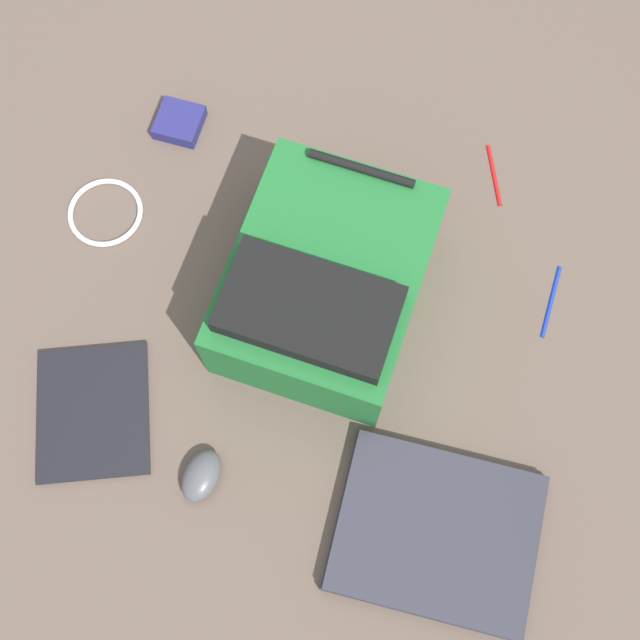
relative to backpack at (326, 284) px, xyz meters
name	(u,v)px	position (x,y,z in m)	size (l,w,h in m)	color
ground_plane	(300,317)	(-0.04, -0.04, -0.10)	(3.37, 3.37, 0.00)	brown
backpack	(326,284)	(0.00, 0.00, 0.00)	(0.39, 0.45, 0.21)	#1E662D
laptop	(437,532)	(0.25, -0.39, -0.08)	(0.36, 0.31, 0.03)	#24242C
book_comic	(94,412)	(-0.38, -0.27, -0.09)	(0.25, 0.28, 0.01)	silver
computer_mouse	(202,476)	(-0.16, -0.36, -0.08)	(0.06, 0.09, 0.04)	#4C4C51
cable_coil	(105,212)	(-0.45, 0.12, -0.09)	(0.15, 0.15, 0.01)	silver
pen_black	(495,175)	(0.29, 0.32, -0.09)	(0.01, 0.01, 0.13)	red
pen_blue	(552,301)	(0.42, 0.07, -0.09)	(0.01, 0.01, 0.15)	#1933B2
earbud_pouch	(179,122)	(-0.35, 0.33, -0.08)	(0.09, 0.09, 0.03)	navy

